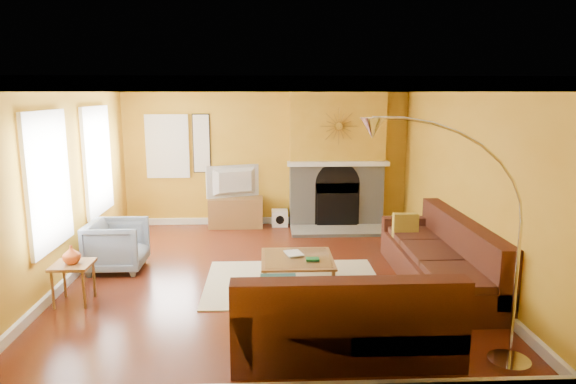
{
  "coord_description": "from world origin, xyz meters",
  "views": [
    {
      "loc": [
        -0.01,
        -6.96,
        2.58
      ],
      "look_at": [
        0.31,
        0.4,
        1.14
      ],
      "focal_mm": 32.0,
      "sensor_mm": 36.0,
      "label": 1
    }
  ],
  "objects_px": {
    "media_console": "(236,212)",
    "coffee_table": "(297,271)",
    "arc_lamp": "(450,248)",
    "armchair": "(117,245)",
    "sectional_sofa": "(363,264)",
    "side_table": "(74,283)"
  },
  "relations": [
    {
      "from": "coffee_table",
      "to": "media_console",
      "type": "bearing_deg",
      "value": 107.88
    },
    {
      "from": "media_console",
      "to": "armchair",
      "type": "relative_size",
      "value": 1.27
    },
    {
      "from": "side_table",
      "to": "coffee_table",
      "type": "bearing_deg",
      "value": 10.12
    },
    {
      "from": "arc_lamp",
      "to": "media_console",
      "type": "bearing_deg",
      "value": 113.1
    },
    {
      "from": "armchair",
      "to": "coffee_table",
      "type": "bearing_deg",
      "value": -105.07
    },
    {
      "from": "armchair",
      "to": "side_table",
      "type": "height_order",
      "value": "armchair"
    },
    {
      "from": "sectional_sofa",
      "to": "side_table",
      "type": "relative_size",
      "value": 7.25
    },
    {
      "from": "coffee_table",
      "to": "arc_lamp",
      "type": "bearing_deg",
      "value": -60.19
    },
    {
      "from": "media_console",
      "to": "side_table",
      "type": "relative_size",
      "value": 2.03
    },
    {
      "from": "armchair",
      "to": "arc_lamp",
      "type": "xyz_separation_m",
      "value": [
        3.86,
        -2.9,
        0.81
      ]
    },
    {
      "from": "sectional_sofa",
      "to": "armchair",
      "type": "xyz_separation_m",
      "value": [
        -3.4,
        1.2,
        -0.08
      ]
    },
    {
      "from": "sectional_sofa",
      "to": "arc_lamp",
      "type": "height_order",
      "value": "arc_lamp"
    },
    {
      "from": "media_console",
      "to": "coffee_table",
      "type": "bearing_deg",
      "value": -72.12
    },
    {
      "from": "arc_lamp",
      "to": "armchair",
      "type": "bearing_deg",
      "value": 143.09
    },
    {
      "from": "sectional_sofa",
      "to": "armchair",
      "type": "distance_m",
      "value": 3.61
    },
    {
      "from": "coffee_table",
      "to": "arc_lamp",
      "type": "distance_m",
      "value": 2.72
    },
    {
      "from": "arc_lamp",
      "to": "sectional_sofa",
      "type": "bearing_deg",
      "value": 105.16
    },
    {
      "from": "coffee_table",
      "to": "media_console",
      "type": "height_order",
      "value": "media_console"
    },
    {
      "from": "sectional_sofa",
      "to": "side_table",
      "type": "bearing_deg",
      "value": 180.0
    },
    {
      "from": "armchair",
      "to": "arc_lamp",
      "type": "height_order",
      "value": "arc_lamp"
    },
    {
      "from": "armchair",
      "to": "arc_lamp",
      "type": "bearing_deg",
      "value": -126.91
    },
    {
      "from": "coffee_table",
      "to": "side_table",
      "type": "xyz_separation_m",
      "value": [
        -2.8,
        -0.5,
        0.06
      ]
    }
  ]
}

